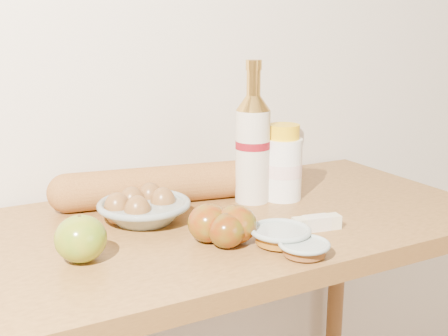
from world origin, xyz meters
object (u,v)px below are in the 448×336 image
Objects in this scene: cream_bottle at (283,165)px; bourbon_bottle at (253,146)px; baguette at (164,185)px; table at (218,272)px; egg_bowl at (143,208)px.

bourbon_bottle is at bearing 179.31° from cream_bottle.
baguette is (-0.26, 0.10, -0.04)m from cream_bottle.
baguette is at bearing 108.97° from table.
bourbon_bottle is (0.13, 0.08, 0.26)m from table.
cream_bottle reaches higher than egg_bowl.
egg_bowl is at bearing -122.68° from baguette.
table is 2.26× the size of baguette.
egg_bowl is at bearing -167.77° from cream_bottle.
baguette is (0.09, 0.10, 0.02)m from egg_bowl.
baguette is at bearing 47.21° from egg_bowl.
baguette is at bearing 167.32° from bourbon_bottle.
table is at bearing -138.50° from bourbon_bottle.
bourbon_bottle is 1.26× the size of egg_bowl.
table is 4.61× the size of egg_bowl.
table is 3.66× the size of bourbon_bottle.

